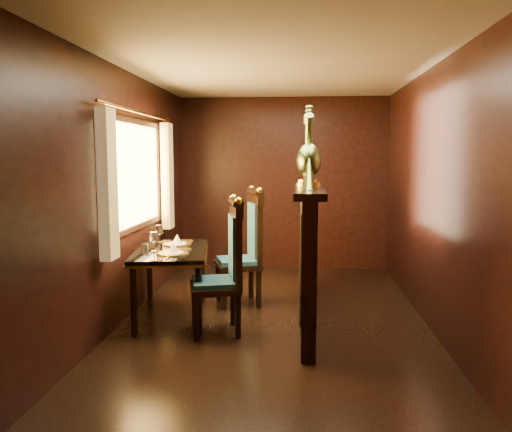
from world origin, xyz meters
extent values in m
plane|color=black|center=(0.00, 0.00, 0.00)|extent=(5.00, 5.00, 0.00)
cube|color=black|center=(0.00, 2.50, 1.25)|extent=(3.00, 0.04, 2.50)
cube|color=black|center=(0.00, -2.50, 1.25)|extent=(3.00, 0.04, 2.50)
cube|color=black|center=(-1.50, 0.00, 1.25)|extent=(0.04, 5.00, 2.50)
cube|color=black|center=(1.50, 0.00, 1.25)|extent=(0.04, 5.00, 2.50)
cube|color=beige|center=(0.00, 0.00, 2.50)|extent=(3.00, 5.00, 0.04)
cube|color=#FFC672|center=(-1.50, 0.30, 1.45)|extent=(0.01, 1.70, 1.05)
cube|color=yellow|center=(-1.40, -0.67, 1.40)|extent=(0.10, 0.22, 1.30)
cube|color=yellow|center=(-1.40, 1.27, 1.40)|extent=(0.10, 0.22, 1.30)
cylinder|color=gold|center=(-1.42, 0.30, 2.10)|extent=(0.03, 2.20, 0.03)
cube|color=black|center=(0.33, 0.30, 0.65)|extent=(0.12, 2.60, 1.30)
cube|color=#353A1A|center=(0.26, 0.30, 0.70)|extent=(0.02, 2.20, 0.95)
cube|color=black|center=(0.33, 0.30, 1.33)|extent=(0.26, 2.70, 0.06)
cube|color=black|center=(-1.05, 0.06, 0.69)|extent=(0.89, 1.28, 0.04)
cube|color=gold|center=(-1.05, 0.06, 0.66)|extent=(0.92, 1.31, 0.02)
cylinder|color=black|center=(-1.25, -0.52, 0.32)|extent=(0.06, 0.06, 0.65)
cylinder|color=black|center=(-0.67, -0.42, 0.32)|extent=(0.06, 0.06, 0.65)
cylinder|color=black|center=(-1.43, 0.53, 0.32)|extent=(0.06, 0.06, 0.65)
cylinder|color=black|center=(-0.85, 0.63, 0.32)|extent=(0.06, 0.06, 0.65)
cylinder|color=orange|center=(-0.97, -0.18, 0.72)|extent=(0.30, 0.30, 0.01)
cone|color=white|center=(-0.97, -0.18, 0.77)|extent=(0.11, 0.11, 0.10)
cylinder|color=orange|center=(-1.05, 0.33, 0.72)|extent=(0.30, 0.30, 0.01)
cone|color=white|center=(-1.05, 0.33, 0.77)|extent=(0.11, 0.11, 0.10)
cylinder|color=silver|center=(-1.28, 0.01, 0.74)|extent=(0.03, 0.03, 0.06)
cylinder|color=silver|center=(-1.32, 0.02, 0.74)|extent=(0.03, 0.03, 0.06)
cube|color=black|center=(-0.53, -0.35, 0.43)|extent=(0.55, 0.55, 0.06)
cube|color=navy|center=(-0.53, -0.35, 0.48)|extent=(0.50, 0.50, 0.05)
cube|color=navy|center=(-0.34, -0.30, 0.81)|extent=(0.12, 0.35, 0.58)
cube|color=black|center=(-0.66, -0.58, 0.20)|extent=(0.05, 0.05, 0.40)
cube|color=black|center=(-0.30, -0.48, 0.20)|extent=(0.05, 0.05, 0.40)
cube|color=black|center=(-0.76, -0.22, 0.20)|extent=(0.05, 0.05, 0.40)
cube|color=black|center=(-0.40, -0.12, 0.20)|extent=(0.05, 0.05, 0.40)
sphere|color=gold|center=(-0.29, -0.48, 1.25)|extent=(0.07, 0.07, 0.07)
sphere|color=gold|center=(-0.39, -0.12, 1.25)|extent=(0.07, 0.07, 0.07)
cube|color=black|center=(-0.44, 0.58, 0.44)|extent=(0.59, 0.59, 0.06)
cube|color=navy|center=(-0.44, 0.58, 0.49)|extent=(0.53, 0.53, 0.05)
cube|color=navy|center=(-0.24, 0.65, 0.83)|extent=(0.15, 0.36, 0.60)
cube|color=black|center=(-0.56, 0.34, 0.21)|extent=(0.05, 0.05, 0.41)
cube|color=black|center=(-0.19, 0.46, 0.21)|extent=(0.05, 0.05, 0.41)
cube|color=black|center=(-0.68, 0.71, 0.21)|extent=(0.05, 0.05, 0.41)
cube|color=black|center=(-0.31, 0.83, 0.21)|extent=(0.05, 0.05, 0.41)
sphere|color=gold|center=(-0.18, 0.47, 1.28)|extent=(0.07, 0.07, 0.07)
sphere|color=gold|center=(-0.30, 0.83, 1.28)|extent=(0.07, 0.07, 0.07)
camera|label=1|loc=(0.24, -4.81, 1.63)|focal=35.00mm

